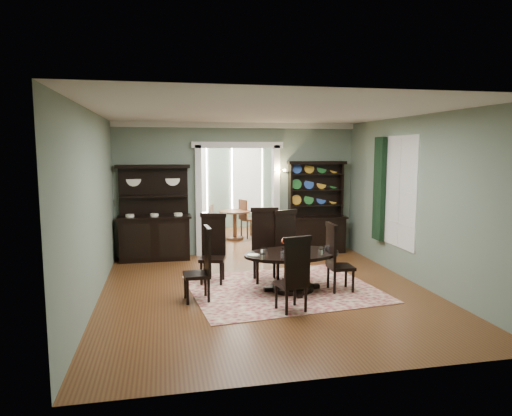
% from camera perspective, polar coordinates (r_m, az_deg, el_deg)
% --- Properties ---
extents(room, '(5.51, 6.01, 3.01)m').
position_cam_1_polar(room, '(7.58, 1.28, 1.09)').
color(room, brown).
rests_on(room, ground).
extents(parlor, '(3.51, 3.50, 3.01)m').
position_cam_1_polar(parlor, '(12.97, -4.12, 3.40)').
color(parlor, brown).
rests_on(parlor, ground).
extents(doorway_trim, '(2.08, 0.25, 2.57)m').
position_cam_1_polar(doorway_trim, '(10.46, -2.32, 3.03)').
color(doorway_trim, silver).
rests_on(doorway_trim, floor).
extents(right_window, '(0.15, 1.47, 2.12)m').
position_cam_1_polar(right_window, '(9.35, 16.35, 2.13)').
color(right_window, white).
rests_on(right_window, wall_right).
extents(wall_sconce, '(0.27, 0.21, 0.21)m').
position_cam_1_polar(wall_sconce, '(10.49, 2.95, 4.53)').
color(wall_sconce, '#B58E30').
rests_on(wall_sconce, back_wall_right).
extents(rug, '(3.36, 2.90, 0.01)m').
position_cam_1_polar(rug, '(8.03, 3.37, -10.03)').
color(rug, maroon).
rests_on(rug, floor).
extents(dining_table, '(1.78, 1.71, 0.66)m').
position_cam_1_polar(dining_table, '(7.85, 4.53, -7.00)').
color(dining_table, black).
rests_on(dining_table, rug).
extents(centerpiece, '(1.47, 0.94, 0.24)m').
position_cam_1_polar(centerpiece, '(7.84, 4.30, -4.98)').
color(centerpiece, white).
rests_on(centerpiece, dining_table).
extents(chair_far_left, '(0.56, 0.54, 1.25)m').
position_cam_1_polar(chair_far_left, '(8.35, -5.39, -4.75)').
color(chair_far_left, black).
rests_on(chair_far_left, rug).
extents(chair_far_mid, '(0.52, 0.50, 1.34)m').
position_cam_1_polar(chair_far_mid, '(8.39, 1.15, -4.31)').
color(chair_far_mid, black).
rests_on(chair_far_mid, rug).
extents(chair_far_right, '(0.59, 0.57, 1.28)m').
position_cam_1_polar(chair_far_right, '(8.51, 3.98, -4.38)').
color(chair_far_right, black).
rests_on(chair_far_right, rug).
extents(chair_end_left, '(0.44, 0.46, 1.19)m').
position_cam_1_polar(chair_end_left, '(7.34, -6.67, -6.72)').
color(chair_end_left, black).
rests_on(chair_end_left, rug).
extents(chair_end_right, '(0.42, 0.45, 1.17)m').
position_cam_1_polar(chair_end_right, '(7.86, 9.90, -5.90)').
color(chair_end_right, black).
rests_on(chair_end_right, rug).
extents(chair_near, '(0.51, 0.50, 1.16)m').
position_cam_1_polar(chair_near, '(6.75, 4.83, -8.06)').
color(chair_near, black).
rests_on(chair_near, rug).
extents(sideboard, '(1.58, 0.56, 2.08)m').
position_cam_1_polar(sideboard, '(10.20, -12.57, -2.31)').
color(sideboard, black).
rests_on(sideboard, floor).
extents(welsh_dresser, '(1.39, 0.57, 2.13)m').
position_cam_1_polar(welsh_dresser, '(10.78, 7.54, -1.42)').
color(welsh_dresser, black).
rests_on(welsh_dresser, floor).
extents(parlor_table, '(0.84, 0.84, 0.78)m').
position_cam_1_polar(parlor_table, '(12.22, -2.67, -1.60)').
color(parlor_table, '#5B301A').
rests_on(parlor_table, parlor_floor).
extents(parlor_chair_left, '(0.43, 0.42, 0.91)m').
position_cam_1_polar(parlor_chair_left, '(12.46, -6.04, -1.54)').
color(parlor_chair_left, '#5B301A').
rests_on(parlor_chair_left, parlor_floor).
extents(parlor_chair_right, '(0.50, 0.49, 1.05)m').
position_cam_1_polar(parlor_chair_right, '(12.44, -1.16, -1.17)').
color(parlor_chair_right, '#5B301A').
rests_on(parlor_chair_right, parlor_floor).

